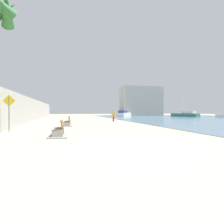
# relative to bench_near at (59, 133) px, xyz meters

# --- Properties ---
(ground_plane) EXTENTS (120.00, 120.00, 0.00)m
(ground_plane) POSITION_rel_bench_near_xyz_m (3.05, 14.45, -0.23)
(ground_plane) COLOR #C6B793
(seawall) EXTENTS (0.80, 64.00, 3.23)m
(seawall) POSITION_rel_bench_near_xyz_m (-4.45, 14.45, 1.38)
(seawall) COLOR #9E9E99
(seawall) RESTS_ON ground
(bench_near) EXTENTS (1.18, 2.14, 0.98)m
(bench_near) POSITION_rel_bench_near_xyz_m (0.00, 0.00, 0.00)
(bench_near) COLOR #9E9E99
(bench_near) RESTS_ON ground
(bench_far) EXTENTS (1.28, 2.19, 0.98)m
(bench_far) POSITION_rel_bench_near_xyz_m (0.59, 7.89, 0.00)
(bench_far) COLOR #9E9E99
(bench_far) RESTS_ON ground
(person_walking) EXTENTS (0.49, 0.30, 1.60)m
(person_walking) POSITION_rel_bench_near_xyz_m (7.01, 14.39, 0.69)
(person_walking) COLOR #B22D33
(person_walking) RESTS_ON ground
(boat_far_right) EXTENTS (4.92, 7.16, 4.83)m
(boat_far_right) POSITION_rel_bench_near_xyz_m (30.11, 30.76, 0.35)
(boat_far_right) COLOR #337060
(boat_far_right) RESTS_ON water_bay
(boat_far_left) EXTENTS (6.28, 7.82, 7.66)m
(boat_far_left) POSITION_rel_bench_near_xyz_m (15.73, 37.22, 0.41)
(boat_far_left) COLOR white
(boat_far_left) RESTS_ON water_bay
(pedestrian_sign) EXTENTS (0.85, 0.08, 2.67)m
(pedestrian_sign) POSITION_rel_bench_near_xyz_m (-3.49, 3.17, 1.42)
(pedestrian_sign) COLOR slate
(pedestrian_sign) RESTS_ON ground
(harbor_building) EXTENTS (12.00, 6.00, 8.68)m
(harbor_building) POSITION_rel_bench_near_xyz_m (22.75, 42.45, 4.10)
(harbor_building) COLOR #ADAAA3
(harbor_building) RESTS_ON ground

